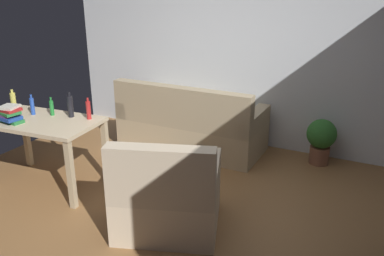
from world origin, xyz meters
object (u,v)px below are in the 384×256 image
Objects in this scene: desk at (43,130)px; bottle_red at (89,110)px; couch at (190,127)px; bottle_dark at (70,106)px; bottle_green at (52,108)px; potted_plant at (321,138)px; bottle_squat at (14,102)px; book_stack at (10,114)px; armchair at (167,197)px; bottle_blue at (32,106)px.

bottle_red is (0.43, 0.25, 0.21)m from desk.
couch is 1.67m from bottle_dark.
desk is at bearing -85.38° from bottle_green.
bottle_red is (-2.15, -1.67, 0.53)m from potted_plant.
bottle_squat is 0.93× the size of book_stack.
armchair is 1.91m from book_stack.
desk reaches higher than potted_plant.
potted_plant is at bearing 31.25° from bottle_squat.
bottle_red reaches higher than armchair.
armchair is at bearing -115.48° from potted_plant.
bottle_green is (-0.01, 0.17, 0.20)m from desk.
potted_plant is (1.64, 0.31, 0.02)m from couch.
couch is at bearing -169.20° from potted_plant.
bottle_blue reaches higher than couch.
bottle_squat reaches higher than bottle_green.
desk is at bearing -143.42° from potted_plant.
bottle_dark is at bearing -144.42° from potted_plant.
book_stack reaches higher than armchair.
bottle_dark reaches higher than bottle_green.
bottle_green is 0.87× the size of bottle_red.
armchair is 1.92m from bottle_blue.
bottle_blue is at bearing 88.05° from book_stack.
bottle_dark is at bearing 12.86° from bottle_squat.
potted_plant is 2.81× the size of bottle_green.
desk is at bearing 59.50° from couch.
bottle_red is at bearing 25.43° from desk.
bottle_blue reaches higher than desk.
book_stack reaches higher than couch.
bottle_red reaches higher than potted_plant.
book_stack is at bearing -145.58° from bottle_red.
bottle_red is at bearing 11.79° from bottle_squat.
couch is 1.50× the size of desk.
book_stack is at bearing -91.95° from bottle_blue.
bottle_dark reaches higher than book_stack.
bottle_red reaches higher than bottle_blue.
potted_plant is 2.05× the size of book_stack.
armchair is 4.34× the size of bottle_squat.
bottle_green is 0.23m from bottle_dark.
couch is 1.55m from bottle_red.
bottle_dark is 0.22m from bottle_red.
bottle_blue is at bearing 52.34° from couch.
potted_plant is 3.56m from book_stack.
bottle_blue is (-1.82, 0.23, 0.54)m from armchair.
potted_plant is 2.19× the size of bottle_squat.
armchair is at bearing -7.27° from bottle_blue.
bottle_blue is at bearing -163.78° from bottle_dark.
book_stack reaches higher than desk.
desk is 6.19× the size of bottle_green.
armchair is 4.86× the size of bottle_red.
bottle_blue is 0.97× the size of bottle_red.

